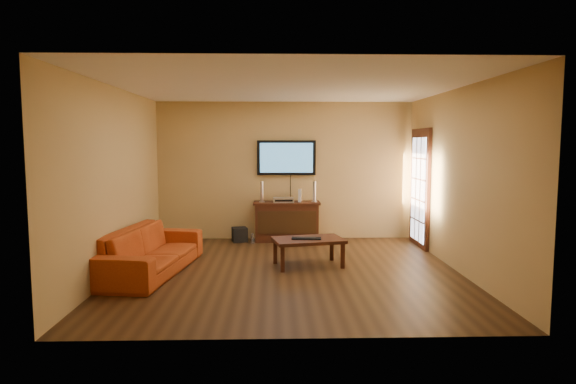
{
  "coord_description": "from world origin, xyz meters",
  "views": [
    {
      "loc": [
        -0.2,
        -6.99,
        1.88
      ],
      "look_at": [
        0.01,
        0.8,
        1.1
      ],
      "focal_mm": 30.0,
      "sensor_mm": 36.0,
      "label": 1
    }
  ],
  "objects_px": {
    "sofa": "(150,243)",
    "speaker_left": "(262,193)",
    "coffee_table": "(308,242)",
    "game_console": "(300,196)",
    "subwoofer": "(240,235)",
    "bottle": "(252,239)",
    "television": "(286,158)",
    "media_console": "(287,221)",
    "speaker_right": "(314,192)",
    "keyboard": "(306,238)",
    "av_receiver": "(284,200)"
  },
  "relations": [
    {
      "from": "coffee_table",
      "to": "speaker_left",
      "type": "bearing_deg",
      "value": 111.69
    },
    {
      "from": "subwoofer",
      "to": "bottle",
      "type": "bearing_deg",
      "value": -53.4
    },
    {
      "from": "television",
      "to": "sofa",
      "type": "xyz_separation_m",
      "value": [
        -2.05,
        -2.49,
        -1.17
      ]
    },
    {
      "from": "sofa",
      "to": "speaker_left",
      "type": "height_order",
      "value": "speaker_left"
    },
    {
      "from": "speaker_left",
      "to": "bottle",
      "type": "xyz_separation_m",
      "value": [
        -0.18,
        -0.25,
        -0.85
      ]
    },
    {
      "from": "media_console",
      "to": "speaker_right",
      "type": "relative_size",
      "value": 3.24
    },
    {
      "from": "coffee_table",
      "to": "keyboard",
      "type": "relative_size",
      "value": 2.53
    },
    {
      "from": "television",
      "to": "bottle",
      "type": "distance_m",
      "value": 1.72
    },
    {
      "from": "speaker_left",
      "to": "subwoofer",
      "type": "distance_m",
      "value": 0.92
    },
    {
      "from": "game_console",
      "to": "bottle",
      "type": "bearing_deg",
      "value": -153.34
    },
    {
      "from": "subwoofer",
      "to": "bottle",
      "type": "relative_size",
      "value": 1.35
    },
    {
      "from": "sofa",
      "to": "av_receiver",
      "type": "distance_m",
      "value": 3.02
    },
    {
      "from": "television",
      "to": "av_receiver",
      "type": "relative_size",
      "value": 2.93
    },
    {
      "from": "av_receiver",
      "to": "subwoofer",
      "type": "bearing_deg",
      "value": -179.36
    },
    {
      "from": "television",
      "to": "bottle",
      "type": "relative_size",
      "value": 5.64
    },
    {
      "from": "sofa",
      "to": "keyboard",
      "type": "bearing_deg",
      "value": -74.48
    },
    {
      "from": "speaker_right",
      "to": "keyboard",
      "type": "relative_size",
      "value": 0.86
    },
    {
      "from": "speaker_left",
      "to": "keyboard",
      "type": "distance_m",
      "value": 2.15
    },
    {
      "from": "media_console",
      "to": "television",
      "type": "distance_m",
      "value": 1.24
    },
    {
      "from": "coffee_table",
      "to": "television",
      "type": "bearing_deg",
      "value": 97.53
    },
    {
      "from": "coffee_table",
      "to": "keyboard",
      "type": "height_order",
      "value": "keyboard"
    },
    {
      "from": "media_console",
      "to": "sofa",
      "type": "xyz_separation_m",
      "value": [
        -2.05,
        -2.28,
        0.06
      ]
    },
    {
      "from": "media_console",
      "to": "coffee_table",
      "type": "bearing_deg",
      "value": -81.69
    },
    {
      "from": "media_console",
      "to": "subwoofer",
      "type": "distance_m",
      "value": 0.95
    },
    {
      "from": "television",
      "to": "speaker_left",
      "type": "height_order",
      "value": "television"
    },
    {
      "from": "media_console",
      "to": "coffee_table",
      "type": "xyz_separation_m",
      "value": [
        0.29,
        -1.95,
        -0.01
      ]
    },
    {
      "from": "subwoofer",
      "to": "coffee_table",
      "type": "bearing_deg",
      "value": -71.72
    },
    {
      "from": "coffee_table",
      "to": "subwoofer",
      "type": "xyz_separation_m",
      "value": [
        -1.2,
        1.89,
        -0.24
      ]
    },
    {
      "from": "coffee_table",
      "to": "speaker_right",
      "type": "bearing_deg",
      "value": 82.64
    },
    {
      "from": "television",
      "to": "subwoofer",
      "type": "height_order",
      "value": "television"
    },
    {
      "from": "keyboard",
      "to": "sofa",
      "type": "bearing_deg",
      "value": -172.87
    },
    {
      "from": "coffee_table",
      "to": "sofa",
      "type": "height_order",
      "value": "sofa"
    },
    {
      "from": "coffee_table",
      "to": "game_console",
      "type": "relative_size",
      "value": 4.81
    },
    {
      "from": "av_receiver",
      "to": "keyboard",
      "type": "bearing_deg",
      "value": -82.09
    },
    {
      "from": "av_receiver",
      "to": "speaker_left",
      "type": "bearing_deg",
      "value": 177.66
    },
    {
      "from": "coffee_table",
      "to": "game_console",
      "type": "bearing_deg",
      "value": 90.81
    },
    {
      "from": "speaker_left",
      "to": "av_receiver",
      "type": "relative_size",
      "value": 1.03
    },
    {
      "from": "sofa",
      "to": "av_receiver",
      "type": "height_order",
      "value": "sofa"
    },
    {
      "from": "game_console",
      "to": "subwoofer",
      "type": "xyz_separation_m",
      "value": [
        -1.17,
        -0.09,
        -0.75
      ]
    },
    {
      "from": "bottle",
      "to": "av_receiver",
      "type": "bearing_deg",
      "value": 21.81
    },
    {
      "from": "av_receiver",
      "to": "subwoofer",
      "type": "distance_m",
      "value": 1.08
    },
    {
      "from": "coffee_table",
      "to": "game_console",
      "type": "distance_m",
      "value": 2.04
    },
    {
      "from": "coffee_table",
      "to": "game_console",
      "type": "height_order",
      "value": "game_console"
    },
    {
      "from": "coffee_table",
      "to": "media_console",
      "type": "bearing_deg",
      "value": 98.31
    },
    {
      "from": "subwoofer",
      "to": "media_console",
      "type": "bearing_deg",
      "value": -9.79
    },
    {
      "from": "speaker_left",
      "to": "av_receiver",
      "type": "height_order",
      "value": "speaker_left"
    },
    {
      "from": "subwoofer",
      "to": "bottle",
      "type": "distance_m",
      "value": 0.33
    },
    {
      "from": "subwoofer",
      "to": "bottle",
      "type": "xyz_separation_m",
      "value": [
        0.26,
        -0.21,
        -0.04
      ]
    },
    {
      "from": "speaker_right",
      "to": "bottle",
      "type": "height_order",
      "value": "speaker_right"
    },
    {
      "from": "television",
      "to": "game_console",
      "type": "bearing_deg",
      "value": -35.37
    }
  ]
}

